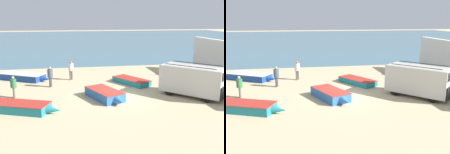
{
  "view_description": "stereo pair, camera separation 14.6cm",
  "coord_description": "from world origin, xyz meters",
  "views": [
    {
      "loc": [
        -3.57,
        -18.84,
        5.9
      ],
      "look_at": [
        0.22,
        2.03,
        1.0
      ],
      "focal_mm": 42.0,
      "sensor_mm": 36.0,
      "label": 1
    },
    {
      "loc": [
        -3.42,
        -18.87,
        5.9
      ],
      "look_at": [
        0.22,
        2.03,
        1.0
      ],
      "focal_mm": 42.0,
      "sensor_mm": 36.0,
      "label": 2
    }
  ],
  "objects": [
    {
      "name": "sea_water",
      "position": [
        0.0,
        52.0,
        0.0
      ],
      "size": [
        120.0,
        80.0,
        0.01
      ],
      "primitive_type": "cube",
      "color": "#477084",
      "rests_on": "ground_plane"
    },
    {
      "name": "fishing_rowboat_3",
      "position": [
        -6.55,
        -2.25,
        0.29
      ],
      "size": [
        5.01,
        2.96,
        0.58
      ],
      "rotation": [
        0.0,
        0.0,
        5.9
      ],
      "color": "#1E757F",
      "rests_on": "ground_plane"
    },
    {
      "name": "fishing_rowboat_2",
      "position": [
        -7.52,
        6.62,
        0.31
      ],
      "size": [
        5.03,
        3.6,
        0.62
      ],
      "rotation": [
        0.0,
        0.0,
        5.76
      ],
      "color": "navy",
      "rests_on": "ground_plane"
    },
    {
      "name": "fishing_rowboat_4",
      "position": [
        8.6,
        5.98,
        0.25
      ],
      "size": [
        5.0,
        2.89,
        0.5
      ],
      "rotation": [
        0.0,
        0.0,
        5.87
      ],
      "color": "#234CA3",
      "rests_on": "ground_plane"
    },
    {
      "name": "parked_van",
      "position": [
        5.83,
        -1.12,
        1.26
      ],
      "size": [
        4.56,
        4.77,
        2.43
      ],
      "rotation": [
        0.0,
        0.0,
        5.45
      ],
      "color": "beige",
      "rests_on": "ground_plane"
    },
    {
      "name": "fishing_rowboat_1",
      "position": [
        2.14,
        3.41,
        0.25
      ],
      "size": [
        3.07,
        4.23,
        0.5
      ],
      "rotation": [
        0.0,
        0.0,
        2.1
      ],
      "color": "#1E757F",
      "rests_on": "ground_plane"
    },
    {
      "name": "fisherman_1",
      "position": [
        -3.06,
        5.82,
        1.09
      ],
      "size": [
        0.48,
        0.48,
        1.82
      ],
      "rotation": [
        0.0,
        0.0,
        5.23
      ],
      "color": "#5B564C",
      "rests_on": "ground_plane"
    },
    {
      "name": "fisherman_2",
      "position": [
        -7.4,
        0.83,
        0.98
      ],
      "size": [
        0.43,
        0.43,
        1.64
      ],
      "rotation": [
        0.0,
        0.0,
        0.09
      ],
      "color": "#5B564C",
      "rests_on": "ground_plane"
    },
    {
      "name": "fisherman_0",
      "position": [
        -4.87,
        3.51,
        1.06
      ],
      "size": [
        0.46,
        0.46,
        1.77
      ],
      "rotation": [
        0.0,
        0.0,
        2.83
      ],
      "color": "#38383D",
      "rests_on": "ground_plane"
    },
    {
      "name": "ground_plane",
      "position": [
        0.0,
        0.0,
        0.0
      ],
      "size": [
        200.0,
        200.0,
        0.0
      ],
      "primitive_type": "plane",
      "color": "tan"
    },
    {
      "name": "fishing_rowboat_0",
      "position": [
        -0.77,
        -0.69,
        0.34
      ],
      "size": [
        2.73,
        4.07,
        0.68
      ],
      "rotation": [
        0.0,
        0.0,
        5.12
      ],
      "color": "#2D66AD",
      "rests_on": "ground_plane"
    }
  ]
}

